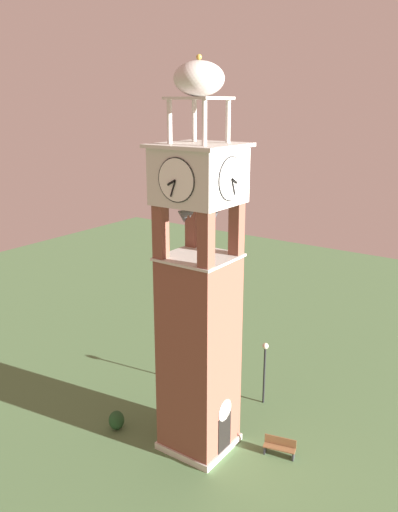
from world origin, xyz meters
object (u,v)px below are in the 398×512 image
Objects in this scene: clock_tower at (199,304)px; trash_bin at (210,397)px; park_bench at (280,447)px; lamp_post at (265,362)px.

clock_tower is 23.67× the size of trash_bin.
trash_bin is (1.89, 5.45, -0.08)m from park_bench.
park_bench is 5.29m from lamp_post.
clock_tower is at bearing 112.78° from park_bench.
lamp_post is 4.78× the size of trash_bin.
lamp_post is at bearing -8.70° from clock_tower.
clock_tower is 8.37m from park_bench.
clock_tower is at bearing -154.80° from trash_bin.
clock_tower is at bearing 171.30° from lamp_post.
park_bench is 0.43× the size of lamp_post.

